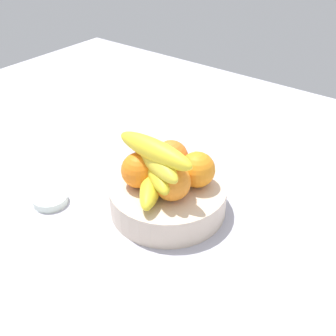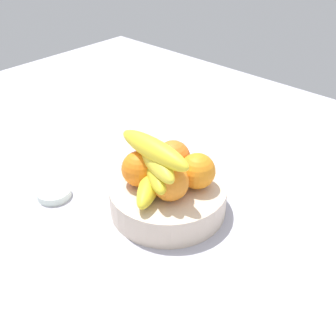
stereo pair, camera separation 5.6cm
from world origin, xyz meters
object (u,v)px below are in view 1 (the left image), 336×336
at_px(banana_bunch, 154,164).
at_px(orange_back_left, 172,182).
at_px(orange_front_right, 171,157).
at_px(orange_front_left, 197,170).
at_px(orange_center, 139,170).
at_px(jar_lid, 50,199).
at_px(fruit_bowl, 168,197).

bearing_deg(banana_bunch, orange_back_left, -4.67).
height_order(orange_front_right, orange_back_left, same).
distance_m(orange_front_right, orange_back_left, 0.08).
bearing_deg(orange_front_left, orange_front_right, 176.46).
distance_m(orange_center, jar_lid, 0.20).
bearing_deg(orange_front_left, orange_center, -141.43).
relative_size(orange_back_left, jar_lid, 0.98).
xyz_separation_m(orange_center, jar_lid, (-0.16, -0.10, -0.08)).
relative_size(orange_front_right, banana_bunch, 0.38).
bearing_deg(orange_back_left, orange_front_right, 128.55).
height_order(orange_front_left, orange_back_left, same).
bearing_deg(orange_front_right, banana_bunch, -83.23).
distance_m(fruit_bowl, banana_bunch, 0.09).
height_order(orange_back_left, banana_bunch, banana_bunch).
distance_m(orange_front_left, jar_lid, 0.30).
relative_size(orange_front_right, jar_lid, 0.98).
distance_m(orange_center, banana_bunch, 0.04).
bearing_deg(fruit_bowl, orange_front_left, 41.22).
xyz_separation_m(orange_front_right, jar_lid, (-0.18, -0.17, -0.08)).
bearing_deg(fruit_bowl, orange_center, -144.12).
xyz_separation_m(fruit_bowl, orange_front_left, (0.04, 0.04, 0.06)).
distance_m(orange_back_left, jar_lid, 0.26).
bearing_deg(banana_bunch, orange_front_right, 96.77).
xyz_separation_m(banana_bunch, jar_lid, (-0.18, -0.11, -0.10)).
xyz_separation_m(orange_back_left, jar_lid, (-0.23, -0.10, -0.08)).
xyz_separation_m(fruit_bowl, banana_bunch, (-0.02, -0.02, 0.08)).
relative_size(orange_center, orange_back_left, 1.00).
xyz_separation_m(orange_front_left, banana_bunch, (-0.06, -0.06, 0.02)).
height_order(orange_front_left, banana_bunch, banana_bunch).
bearing_deg(jar_lid, orange_front_right, 43.92).
relative_size(fruit_bowl, orange_front_right, 3.31).
bearing_deg(orange_center, banana_bunch, 21.42).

